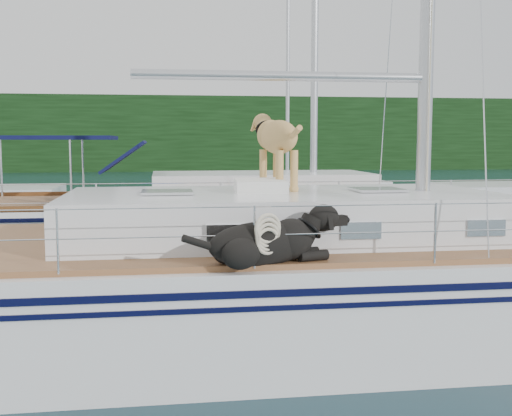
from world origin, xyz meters
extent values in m
plane|color=black|center=(0.00, 0.00, 0.00)|extent=(120.00, 120.00, 0.00)
cube|color=black|center=(0.00, 45.00, 3.00)|extent=(90.00, 3.00, 6.00)
cube|color=#595147|center=(0.00, 46.20, 0.60)|extent=(92.00, 1.00, 1.20)
cube|color=silver|center=(0.00, 0.00, 0.50)|extent=(12.00, 3.80, 1.40)
cube|color=brown|center=(0.00, 0.00, 1.23)|extent=(11.52, 3.50, 0.06)
cube|color=silver|center=(0.80, 0.00, 1.54)|extent=(5.20, 2.50, 0.55)
cylinder|color=silver|center=(0.80, 0.00, 3.21)|extent=(3.60, 0.12, 0.12)
cylinder|color=silver|center=(0.00, -1.75, 1.82)|extent=(10.56, 0.01, 0.01)
cylinder|color=silver|center=(0.00, 1.75, 1.82)|extent=(10.56, 0.01, 0.01)
cube|color=#1E3ABD|center=(-0.65, 1.32, 1.28)|extent=(0.65, 0.46, 0.05)
cube|color=silver|center=(0.53, 0.01, 1.89)|extent=(0.63, 0.52, 0.16)
torus|color=beige|center=(0.32, -1.82, 1.62)|extent=(0.38, 0.25, 0.37)
cube|color=silver|center=(0.34, 6.50, 0.45)|extent=(11.00, 3.50, 1.30)
cube|color=brown|center=(0.34, 6.50, 1.10)|extent=(10.56, 3.29, 0.06)
cube|color=silver|center=(1.54, 6.50, 1.45)|extent=(4.80, 2.30, 0.55)
cube|color=#0D0F37|center=(-2.86, 6.50, 2.50)|extent=(2.40, 2.30, 0.08)
cube|color=silver|center=(4.00, 16.00, 0.40)|extent=(7.20, 3.00, 1.10)
cylinder|color=silver|center=(4.00, 16.00, 6.00)|extent=(0.14, 0.14, 11.00)
camera|label=1|loc=(-0.65, -7.68, 2.44)|focal=45.00mm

